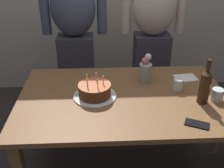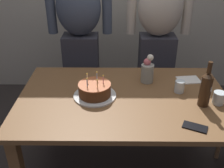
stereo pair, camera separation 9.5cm
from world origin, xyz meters
name	(u,v)px [view 1 (the left image)]	position (x,y,z in m)	size (l,w,h in m)	color
dining_table	(123,107)	(0.00, 0.00, 0.64)	(1.50, 0.96, 0.74)	brown
birthday_cake	(95,91)	(-0.20, 0.00, 0.79)	(0.31, 0.31, 0.17)	white
water_glass_near	(178,85)	(0.41, 0.07, 0.78)	(0.07, 0.07, 0.09)	silver
water_glass_far	(217,95)	(0.65, -0.08, 0.78)	(0.08, 0.08, 0.09)	silver
wine_bottle	(205,86)	(0.54, -0.10, 0.87)	(0.08, 0.08, 0.32)	#382314
cell_phone	(197,124)	(0.42, -0.35, 0.74)	(0.14, 0.07, 0.01)	black
napkin_stack	(186,78)	(0.53, 0.25, 0.74)	(0.17, 0.13, 0.01)	white
flower_vase	(145,70)	(0.19, 0.23, 0.83)	(0.10, 0.10, 0.22)	#999E93
person_man_bearded	(75,41)	(-0.40, 0.82, 0.87)	(0.61, 0.27, 1.66)	#33333D
person_woman_cardigan	(152,39)	(0.35, 0.82, 0.87)	(0.61, 0.27, 1.66)	#33333D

